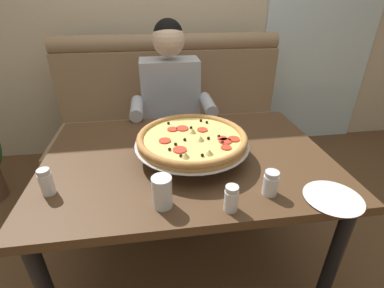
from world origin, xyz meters
TOP-DOWN VIEW (x-y plane):
  - ground_plane at (0.00, 0.00)m, footprint 16.00×16.00m
  - booth_bench at (0.00, 0.93)m, footprint 1.81×0.78m
  - dining_table at (0.00, 0.00)m, footprint 1.34×0.93m
  - diner_main at (-0.02, 0.67)m, footprint 0.54×0.64m
  - pizza at (0.02, -0.02)m, footprint 0.53×0.53m
  - shaker_pepper_flakes at (-0.57, -0.21)m, footprint 0.05×0.05m
  - shaker_parmesan at (0.28, -0.33)m, footprint 0.06×0.06m
  - shaker_oregano at (0.10, -0.40)m, footprint 0.05×0.05m
  - plate_near_left at (0.50, -0.40)m, footprint 0.22×0.22m
  - drinking_glass at (-0.13, -0.34)m, footprint 0.07×0.07m
  - patio_chair at (1.45, 2.26)m, footprint 0.42×0.43m

SIDE VIEW (x-z plane):
  - ground_plane at x=0.00m, z-range 0.00..0.00m
  - booth_bench at x=0.00m, z-range -0.17..0.96m
  - patio_chair at x=1.45m, z-range 0.09..0.95m
  - dining_table at x=0.00m, z-range 0.28..1.01m
  - diner_main at x=-0.02m, z-range 0.07..1.35m
  - plate_near_left at x=0.50m, z-range 0.73..0.75m
  - shaker_parmesan at x=0.28m, z-range 0.72..0.82m
  - shaker_oregano at x=0.10m, z-range 0.72..0.82m
  - shaker_pepper_flakes at x=-0.57m, z-range 0.72..0.83m
  - drinking_glass at x=-0.13m, z-range 0.72..0.84m
  - pizza at x=0.02m, z-range 0.76..0.89m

